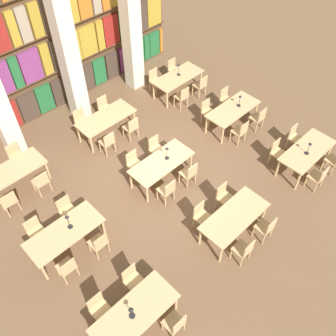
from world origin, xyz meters
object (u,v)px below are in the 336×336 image
chair_28 (108,142)px  chair_6 (266,228)px  chair_23 (226,99)px  reading_table_7 (106,119)px  reading_table_2 (307,152)px  reading_table_4 (162,164)px  chair_5 (202,216)px  chair_19 (156,148)px  pillar_right (130,11)px  chair_2 (175,324)px  desk_lamp_4 (240,99)px  chair_30 (131,127)px  chair_14 (99,243)px  chair_16 (167,190)px  chair_26 (41,181)px  reading_table_8 (178,78)px  chair_15 (67,210)px  chair_12 (67,268)px  reading_table_6 (11,173)px  reading_table_0 (135,314)px  chair_22 (258,118)px  reading_table_3 (65,234)px  chair_34 (201,85)px  pillar_center (65,38)px  chair_20 (240,131)px  desk_lamp_3 (167,151)px  chair_1 (99,308)px  chair_11 (295,137)px  desk_lamp_1 (309,146)px  chair_7 (224,196)px  chair_31 (105,107)px  desk_lamp_2 (68,219)px  desk_lamp_5 (179,67)px  chair_4 (244,250)px  chair_13 (36,231)px  desk_lamp_0 (131,311)px  chair_29 (81,120)px  chair_32 (182,96)px  chair_10 (335,160)px  reading_table_1 (234,218)px  chair_9 (277,152)px  chair_17 (134,163)px  chair_27 (16,156)px  chair_8 (318,177)px  chair_21 (208,111)px  chair_24 (9,201)px

chair_28 → chair_6: bearing=-79.7°
chair_23 → reading_table_7: (-3.93, 1.95, 0.19)m
reading_table_2 → reading_table_4: same height
chair_5 → chair_19: 2.87m
pillar_right → chair_2: pillar_right is taller
desk_lamp_4 → reading_table_7: desk_lamp_4 is taller
chair_30 → chair_14: bearing=-141.2°
chair_6 → chair_16: size_ratio=1.00×
chair_26 → reading_table_8: size_ratio=0.45×
chair_26 → chair_28: bearing=-1.2°
chair_15 → reading_table_4: (2.93, -0.70, 0.19)m
chair_12 → reading_table_6: (0.50, 3.55, 0.19)m
reading_table_0 → chair_22: chair_22 is taller
reading_table_3 → chair_34: 7.64m
pillar_center → chair_20: 6.28m
desk_lamp_3 → chair_20: desk_lamp_3 is taller
pillar_center → reading_table_0: 8.26m
chair_12 → chair_1: bearing=-91.9°
pillar_center → chair_11: (4.04, -6.33, -2.51)m
chair_19 → desk_lamp_1: bearing=129.7°
desk_lamp_1 → chair_26: bearing=142.1°
chair_30 → chair_19: bearing=-93.5°
chair_7 → reading_table_8: bearing=-121.5°
chair_1 → desk_lamp_1: bearing=174.4°
reading_table_4 → chair_31: 3.52m
desk_lamp_2 → chair_28: bearing=36.4°
chair_23 → chair_26: size_ratio=1.00×
chair_1 → desk_lamp_5: bearing=-146.9°
chair_5 → desk_lamp_3: desk_lamp_3 is taller
chair_4 → chair_15: size_ratio=1.00×
chair_13 → chair_1: bearing=89.1°
desk_lamp_0 → desk_lamp_2: size_ratio=0.80×
reading_table_6 → chair_13: bearing=-103.3°
chair_34 → chair_29: bearing=161.5°
chair_32 → chair_28: bearing=179.5°
chair_10 → chair_2: bearing=-179.5°
chair_28 → chair_1: bearing=-130.1°
reading_table_1 → chair_9: (3.03, 0.70, -0.19)m
chair_10 → reading_table_8: bearing=95.7°
chair_17 → chair_14: bearing=30.9°
desk_lamp_3 → chair_6: bearing=-84.9°
chair_20 → chair_29: size_ratio=1.00×
desk_lamp_1 → reading_table_2: bearing=17.9°
reading_table_2 → chair_27: 9.00m
chair_8 → chair_19: size_ratio=1.00×
desk_lamp_0 → desk_lamp_1: bearing=0.2°
reading_table_4 → chair_31: (0.53, 3.48, -0.19)m
chair_21 → reading_table_7: (-2.93, 1.95, 0.19)m
chair_10 → chair_24: bearing=145.1°
chair_2 → chair_6: bearing=1.4°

